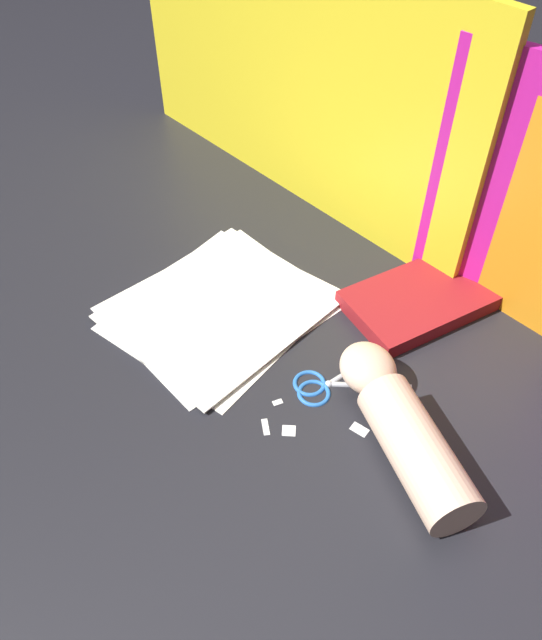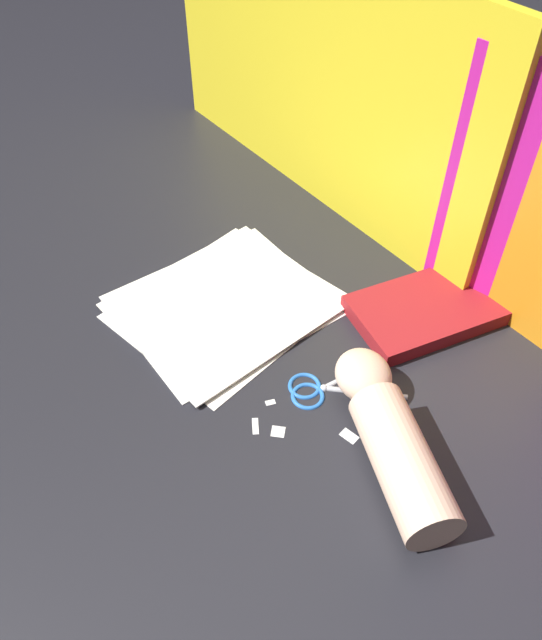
% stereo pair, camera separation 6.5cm
% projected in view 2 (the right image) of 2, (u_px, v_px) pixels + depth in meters
% --- Properties ---
extents(ground_plane, '(6.00, 6.00, 0.00)m').
position_uv_depth(ground_plane, '(284.00, 343.00, 1.04)').
color(ground_plane, black).
extents(backdrop_panel_left, '(0.89, 0.10, 0.48)m').
position_uv_depth(backdrop_panel_left, '(311.00, 79.00, 1.19)').
color(backdrop_panel_left, yellow).
rests_on(backdrop_panel_left, ground_plane).
extents(backdrop_panel_center, '(0.76, 0.09, 0.38)m').
position_uv_depth(backdrop_panel_center, '(420.00, 161.00, 1.09)').
color(backdrop_panel_center, orange).
rests_on(backdrop_panel_center, ground_plane).
extents(paper_stack, '(0.34, 0.37, 0.01)m').
position_uv_depth(paper_stack, '(225.00, 305.00, 1.10)').
color(paper_stack, white).
rests_on(paper_stack, ground_plane).
extents(book_closed, '(0.23, 0.29, 0.03)m').
position_uv_depth(book_closed, '(427.00, 309.00, 1.08)').
color(book_closed, maroon).
rests_on(book_closed, ground_plane).
extents(scissors, '(0.16, 0.19, 0.01)m').
position_uv_depth(scissors, '(326.00, 386.00, 0.97)').
color(scissors, silver).
rests_on(scissors, ground_plane).
extents(hand_forearm, '(0.31, 0.22, 0.08)m').
position_uv_depth(hand_forearm, '(391.00, 437.00, 0.86)').
color(hand_forearm, beige).
rests_on(hand_forearm, ground_plane).
extents(paper_scrap_near, '(0.03, 0.03, 0.00)m').
position_uv_depth(paper_scrap_near, '(255.00, 426.00, 0.92)').
color(paper_scrap_near, white).
rests_on(paper_scrap_near, ground_plane).
extents(paper_scrap_mid, '(0.03, 0.02, 0.00)m').
position_uv_depth(paper_scrap_mid, '(349.00, 436.00, 0.91)').
color(paper_scrap_mid, white).
rests_on(paper_scrap_mid, ground_plane).
extents(paper_scrap_far, '(0.03, 0.03, 0.00)m').
position_uv_depth(paper_scrap_far, '(278.00, 432.00, 0.92)').
color(paper_scrap_far, white).
rests_on(paper_scrap_far, ground_plane).
extents(paper_scrap_side, '(0.01, 0.02, 0.00)m').
position_uv_depth(paper_scrap_side, '(270.00, 402.00, 0.95)').
color(paper_scrap_side, white).
rests_on(paper_scrap_side, ground_plane).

